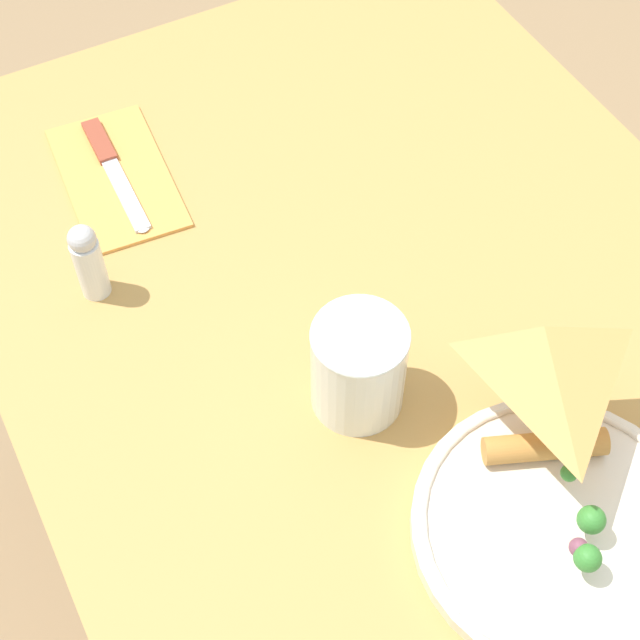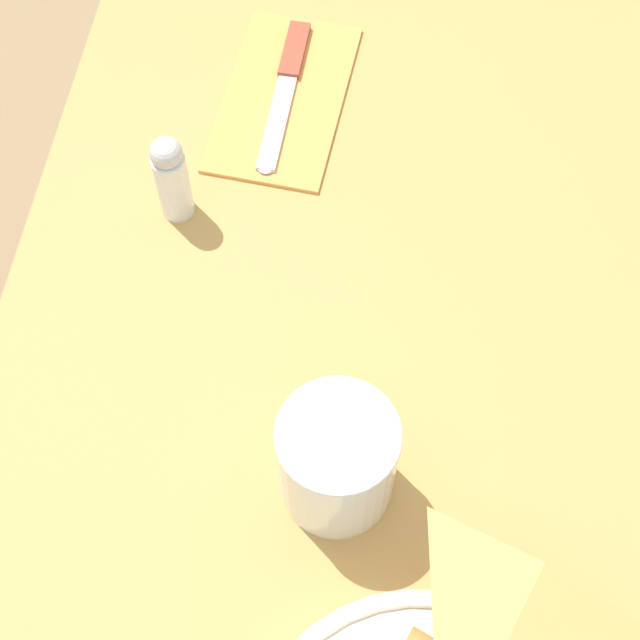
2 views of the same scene
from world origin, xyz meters
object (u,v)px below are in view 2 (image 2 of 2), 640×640
at_px(napkin_folded, 284,98).
at_px(salt_shaker, 171,177).
at_px(dining_table, 417,588).
at_px(butter_knife, 285,87).
at_px(milk_glass, 337,461).

xyz_separation_m(napkin_folded, salt_shaker, (0.13, -0.07, 0.04)).
relative_size(dining_table, butter_knife, 6.96).
xyz_separation_m(butter_knife, salt_shaker, (0.14, -0.07, 0.04)).
height_order(dining_table, milk_glass, milk_glass).
bearing_deg(salt_shaker, milk_glass, 36.17).
bearing_deg(butter_knife, dining_table, 24.03).
xyz_separation_m(napkin_folded, butter_knife, (-0.01, 0.00, 0.00)).
bearing_deg(butter_knife, milk_glass, 16.29).
height_order(milk_glass, napkin_folded, milk_glass).
xyz_separation_m(milk_glass, salt_shaker, (-0.23, -0.16, -0.00)).
bearing_deg(dining_table, napkin_folded, -157.51).
xyz_separation_m(dining_table, napkin_folded, (-0.40, -0.17, 0.10)).
bearing_deg(milk_glass, napkin_folded, -165.34).
relative_size(milk_glass, butter_knife, 0.56).
distance_m(dining_table, salt_shaker, 0.39).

